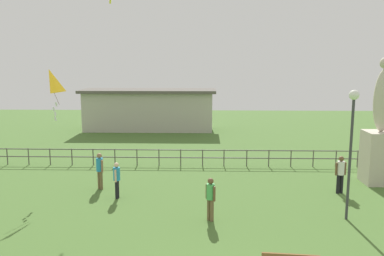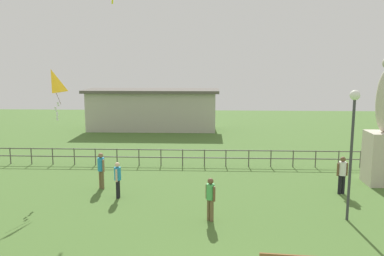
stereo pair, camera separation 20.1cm
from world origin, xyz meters
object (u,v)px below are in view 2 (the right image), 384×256
person_5 (342,173)px  person_3 (101,168)px  person_0 (118,178)px  kite_2 (52,83)px  statue_monument (383,140)px  lamppost (353,128)px  person_1 (210,196)px

person_5 → person_3: bearing=178.5°
person_0 → person_5: size_ratio=0.93×
person_5 → kite_2: (-13.11, 0.87, 3.85)m
kite_2 → person_3: bearing=-14.2°
person_0 → person_3: size_ratio=0.93×
statue_monument → lamppost: bearing=-123.4°
person_5 → person_1: bearing=-150.2°
lamppost → person_1: (-5.07, -0.29, -2.53)m
person_3 → person_5: person_5 is taller
statue_monument → person_1: 9.58m
statue_monument → lamppost: size_ratio=1.25×
lamppost → person_3: size_ratio=2.86×
person_0 → person_3: (-1.04, 1.23, 0.07)m
person_3 → kite_2: (-2.31, 0.58, 3.85)m
person_1 → person_3: 6.17m
person_1 → person_5: (5.80, 3.32, 0.04)m
lamppost → kite_2: kite_2 is taller
person_0 → kite_2: 5.47m
person_0 → kite_2: size_ratio=0.67×
person_0 → person_1: person_1 is taller
person_0 → person_1: 4.62m
person_0 → kite_2: kite_2 is taller
lamppost → kite_2: size_ratio=2.06×
person_5 → kite_2: bearing=176.2°
statue_monument → person_3: 13.24m
statue_monument → lamppost: (-3.06, -4.64, 1.31)m
person_0 → kite_2: bearing=151.5°
person_1 → person_3: bearing=144.2°
person_5 → kite_2: kite_2 is taller
statue_monument → person_5: (-2.33, -1.61, -1.18)m
person_3 → person_1: bearing=-35.8°
lamppost → kite_2: bearing=162.5°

